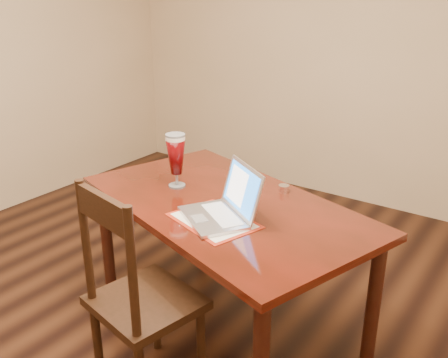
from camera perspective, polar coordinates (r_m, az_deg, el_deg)
The scene contains 4 objects.
ground at distance 2.98m, azimuth -8.03°, elevation -17.34°, with size 5.00×5.00×0.00m, color black.
room_shell at distance 2.34m, azimuth -10.34°, elevation 18.82°, with size 4.51×5.01×2.71m.
dining_table at distance 2.71m, azimuth -0.14°, elevation -4.15°, with size 1.83×1.36×1.08m.
dining_chair at distance 2.38m, azimuth -9.72°, elevation -13.36°, with size 0.53×0.52×1.08m.
Camera 1 is at (1.65, -1.65, 1.85)m, focal length 40.00 mm.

